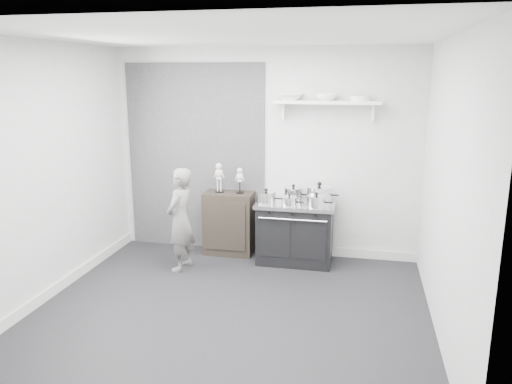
# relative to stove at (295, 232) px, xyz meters

# --- Properties ---
(ground) EXTENTS (4.00, 4.00, 0.00)m
(ground) POSITION_rel_stove_xyz_m (-0.46, -1.48, -0.40)
(ground) COLOR black
(ground) RESTS_ON ground
(room_shell) EXTENTS (4.02, 3.62, 2.71)m
(room_shell) POSITION_rel_stove_xyz_m (-0.55, -1.33, 1.24)
(room_shell) COLOR #BCBCB9
(room_shell) RESTS_ON ground
(wall_shelf) EXTENTS (1.30, 0.26, 0.24)m
(wall_shelf) POSITION_rel_stove_xyz_m (0.34, 0.20, 1.61)
(wall_shelf) COLOR white
(wall_shelf) RESTS_ON room_shell
(stove) EXTENTS (0.98, 0.61, 0.79)m
(stove) POSITION_rel_stove_xyz_m (0.00, 0.00, 0.00)
(stove) COLOR black
(stove) RESTS_ON ground
(side_cabinet) EXTENTS (0.64, 0.38, 0.84)m
(side_cabinet) POSITION_rel_stove_xyz_m (-0.91, 0.13, 0.02)
(side_cabinet) COLOR black
(side_cabinet) RESTS_ON ground
(child) EXTENTS (0.38, 0.51, 1.27)m
(child) POSITION_rel_stove_xyz_m (-1.33, -0.54, 0.24)
(child) COLOR slate
(child) RESTS_ON ground
(pot_front_left) EXTENTS (0.33, 0.24, 0.19)m
(pot_front_left) POSITION_rel_stove_xyz_m (-0.36, -0.11, 0.46)
(pot_front_left) COLOR silver
(pot_front_left) RESTS_ON stove
(pot_back_left) EXTENTS (0.33, 0.24, 0.20)m
(pot_back_left) POSITION_rel_stove_xyz_m (-0.05, 0.14, 0.47)
(pot_back_left) COLOR silver
(pot_back_left) RESTS_ON stove
(pot_back_right) EXTENTS (0.41, 0.32, 0.26)m
(pot_back_right) POSITION_rel_stove_xyz_m (0.28, 0.11, 0.49)
(pot_back_right) COLOR silver
(pot_back_right) RESTS_ON stove
(pot_front_right) EXTENTS (0.31, 0.22, 0.18)m
(pot_front_right) POSITION_rel_stove_xyz_m (0.27, -0.17, 0.46)
(pot_front_right) COLOR silver
(pot_front_right) RESTS_ON stove
(pot_front_center) EXTENTS (0.28, 0.19, 0.14)m
(pot_front_center) POSITION_rel_stove_xyz_m (-0.06, -0.16, 0.45)
(pot_front_center) COLOR silver
(pot_front_center) RESTS_ON stove
(skeleton_full) EXTENTS (0.13, 0.08, 0.45)m
(skeleton_full) POSITION_rel_stove_xyz_m (-1.04, 0.13, 0.67)
(skeleton_full) COLOR beige
(skeleton_full) RESTS_ON side_cabinet
(skeleton_torso) EXTENTS (0.11, 0.07, 0.39)m
(skeleton_torso) POSITION_rel_stove_xyz_m (-0.76, 0.13, 0.63)
(skeleton_torso) COLOR beige
(skeleton_torso) RESTS_ON side_cabinet
(bowl_large) EXTENTS (0.32, 0.32, 0.08)m
(bowl_large) POSITION_rel_stove_xyz_m (-0.12, 0.19, 1.68)
(bowl_large) COLOR white
(bowl_large) RESTS_ON wall_shelf
(bowl_small) EXTENTS (0.27, 0.27, 0.08)m
(bowl_small) POSITION_rel_stove_xyz_m (0.33, 0.19, 1.69)
(bowl_small) COLOR white
(bowl_small) RESTS_ON wall_shelf
(plate_stack) EXTENTS (0.24, 0.24, 0.06)m
(plate_stack) POSITION_rel_stove_xyz_m (0.73, 0.19, 1.67)
(plate_stack) COLOR white
(plate_stack) RESTS_ON wall_shelf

